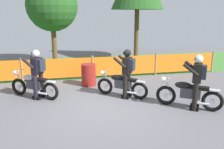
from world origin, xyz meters
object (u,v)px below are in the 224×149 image
Objects in this scene: motorcycle_trailing at (188,94)px; rider_third at (127,71)px; motorcycle_lead at (34,85)px; rider_lead at (38,71)px; motorcycle_third at (121,85)px; oil_drum at (89,75)px; rider_trailing at (197,79)px.

motorcycle_trailing is 1.01× the size of rider_third.
motorcycle_lead is 1.01× the size of rider_lead.
motorcycle_third reaches higher than oil_drum.
motorcycle_trailing is (4.76, -1.95, 0.01)m from motorcycle_lead.
rider_lead is 3.03m from rider_third.
motorcycle_third is at bearing -154.87° from rider_lead.
rider_trailing is 4.29m from oil_drum.
rider_trailing and rider_third have the same top height.
motorcycle_third is 1.81× the size of oil_drum.
oil_drum is at bearing -119.51° from motorcycle_lead.
rider_third is (-1.59, 1.29, 0.49)m from motorcycle_trailing.
rider_lead is at bearing -148.18° from oil_drum.
rider_trailing reaches higher than motorcycle_trailing.
oil_drum is at bearing -21.75° from motorcycle_third.
rider_third is 1.92× the size of oil_drum.
rider_lead reaches higher than motorcycle_lead.
motorcycle_third is 1.84m from oil_drum.
rider_lead is at bearing 12.99° from motorcycle_trailing.
rider_lead and rider_trailing have the same top height.
rider_trailing is at bearing -179.49° from motorcycle_trailing.
motorcycle_third is 0.94× the size of rider_third.
motorcycle_third is 2.89m from rider_lead.
rider_trailing is (4.94, -2.07, 0.50)m from motorcycle_lead.
rider_lead is 1.92× the size of oil_drum.
motorcycle_trailing is 4.04m from oil_drum.
rider_third is at bearing -156.66° from rider_lead.
motorcycle_lead is at bearing 24.46° from rider_third.
rider_lead is at bearing 27.73° from motorcycle_third.
motorcycle_lead is 1.07× the size of motorcycle_third.
motorcycle_trailing is at bearing 177.40° from motorcycle_third.
motorcycle_trailing is at bearing -168.25° from rider_lead.
motorcycle_lead reaches higher than oil_drum.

